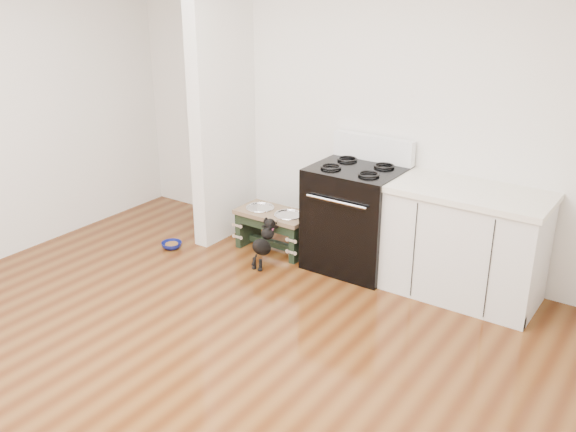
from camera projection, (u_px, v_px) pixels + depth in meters
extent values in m
plane|color=#47220C|center=(163.00, 373.00, 4.26)|extent=(5.00, 5.00, 0.00)
plane|color=silver|center=(353.00, 107.00, 5.68)|extent=(5.00, 0.00, 5.00)
cube|color=silver|center=(222.00, 100.00, 5.99)|extent=(0.15, 0.80, 2.70)
cube|color=black|center=(355.00, 218.00, 5.61)|extent=(0.76, 0.65, 0.92)
cube|color=black|center=(337.00, 236.00, 5.40)|extent=(0.58, 0.02, 0.50)
cylinder|color=silver|center=(336.00, 202.00, 5.25)|extent=(0.56, 0.02, 0.02)
cube|color=white|center=(373.00, 148.00, 5.61)|extent=(0.76, 0.08, 0.22)
torus|color=black|center=(331.00, 167.00, 5.43)|extent=(0.18, 0.18, 0.02)
torus|color=black|center=(369.00, 174.00, 5.24)|extent=(0.18, 0.18, 0.02)
torus|color=black|center=(347.00, 159.00, 5.64)|extent=(0.18, 0.18, 0.02)
torus|color=black|center=(384.00, 166.00, 5.45)|extent=(0.18, 0.18, 0.02)
cube|color=silver|center=(464.00, 246.00, 5.13)|extent=(1.20, 0.60, 0.86)
cube|color=beige|center=(470.00, 193.00, 4.96)|extent=(1.24, 0.64, 0.05)
cube|color=black|center=(448.00, 301.00, 5.07)|extent=(1.20, 0.06, 0.10)
cube|color=black|center=(248.00, 226.00, 6.20)|extent=(0.06, 0.34, 0.35)
cube|color=black|center=(302.00, 240.00, 5.88)|extent=(0.06, 0.34, 0.35)
cube|color=black|center=(264.00, 225.00, 5.87)|extent=(0.56, 0.03, 0.09)
cube|color=black|center=(274.00, 244.00, 6.08)|extent=(0.56, 0.06, 0.06)
cube|color=brown|center=(274.00, 214.00, 5.97)|extent=(0.71, 0.38, 0.04)
cylinder|color=silver|center=(260.00, 210.00, 6.05)|extent=(0.24, 0.24, 0.04)
cylinder|color=silver|center=(289.00, 217.00, 5.88)|extent=(0.24, 0.24, 0.04)
torus|color=silver|center=(260.00, 207.00, 6.05)|extent=(0.27, 0.27, 0.02)
torus|color=silver|center=(289.00, 215.00, 5.87)|extent=(0.27, 0.27, 0.02)
cylinder|color=black|center=(254.00, 263.00, 5.70)|extent=(0.03, 0.03, 0.11)
cylinder|color=black|center=(260.00, 265.00, 5.67)|extent=(0.03, 0.03, 0.11)
sphere|color=black|center=(254.00, 268.00, 5.71)|extent=(0.04, 0.04, 0.04)
sphere|color=black|center=(260.00, 270.00, 5.67)|extent=(0.04, 0.04, 0.04)
ellipsoid|color=black|center=(262.00, 247.00, 5.68)|extent=(0.12, 0.29, 0.25)
sphere|color=black|center=(268.00, 233.00, 5.72)|extent=(0.12, 0.12, 0.12)
sphere|color=black|center=(270.00, 224.00, 5.71)|extent=(0.10, 0.10, 0.10)
sphere|color=black|center=(271.00, 221.00, 5.78)|extent=(0.03, 0.03, 0.03)
sphere|color=black|center=(277.00, 223.00, 5.75)|extent=(0.03, 0.03, 0.03)
cylinder|color=black|center=(254.00, 260.00, 5.63)|extent=(0.02, 0.08, 0.09)
torus|color=#D63E76|center=(269.00, 229.00, 5.72)|extent=(0.09, 0.06, 0.09)
imported|color=navy|center=(172.00, 245.00, 6.12)|extent=(0.20, 0.20, 0.06)
cylinder|color=#542E18|center=(172.00, 245.00, 6.12)|extent=(0.12, 0.12, 0.02)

